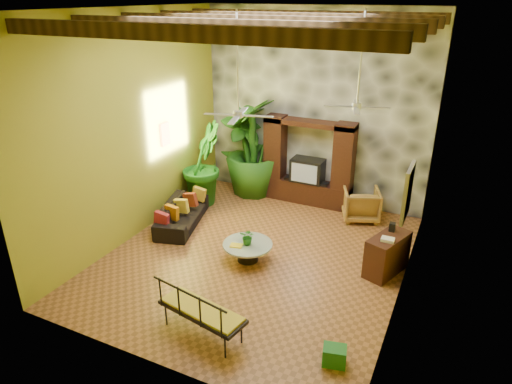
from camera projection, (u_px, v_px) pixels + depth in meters
The scene contains 23 objects.
ground at pixel (257, 256), 9.90m from camera, with size 7.00×7.00×0.00m, color brown.
ceiling at pixel (258, 8), 7.90m from camera, with size 6.00×7.00×0.02m, color silver.
back_wall at pixel (315, 108), 11.79m from camera, with size 6.00×0.02×5.00m, color #9D9B23.
left_wall at pixel (135, 128), 10.09m from camera, with size 0.02×7.00×5.00m, color #9D9B23.
right_wall at pixel (417, 170), 7.72m from camera, with size 0.02×7.00×5.00m, color #9D9B23.
stone_accent_wall at pixel (314, 109), 11.74m from camera, with size 5.98×0.10×4.98m, color #34363B.
ceiling_beams at pixel (258, 22), 7.99m from camera, with size 5.95×5.36×0.22m.
entertainment_center at pixel (308, 168), 12.11m from camera, with size 2.40×0.55×2.30m.
ceiling_fan_front at pixel (238, 103), 8.29m from camera, with size 1.28×1.28×1.86m.
ceiling_fan_back at pixel (358, 96), 8.90m from camera, with size 1.28×1.28×1.86m.
wall_art_mask at pixel (165, 134), 11.06m from camera, with size 0.06×0.32×0.55m, color orange.
wall_art_painting at pixel (408, 193), 7.32m from camera, with size 0.06×0.70×0.90m, color #275092.
sofa at pixel (182, 213), 11.15m from camera, with size 2.02×0.79×0.59m, color black.
wicker_armchair at pixel (361, 204), 11.39m from camera, with size 0.85×0.88×0.80m, color olive.
tall_plant_a at pixel (245, 150), 12.76m from camera, with size 1.26×0.86×2.40m, color #245F19.
tall_plant_b at pixel (203, 164), 12.05m from camera, with size 1.21×0.98×2.21m, color #195F19.
tall_plant_c at pixel (253, 147), 12.52m from camera, with size 1.53×1.53×2.72m, color #266119.
coffee_table at pixel (248, 250), 9.65m from camera, with size 1.06×1.06×0.40m.
centerpiece_plant at pixel (248, 237), 9.51m from camera, with size 0.32×0.27×0.35m, color #23671B.
yellow_tray at pixel (236, 246), 9.50m from camera, with size 0.25×0.18×0.03m, color yellow.
iron_bench at pixel (199, 310), 7.38m from camera, with size 1.61×0.84×0.57m.
side_console at pixel (387, 254), 9.17m from camera, with size 0.47×1.04×0.83m, color #341D10.
green_bin at pixel (334, 356), 6.97m from camera, with size 0.35×0.27×0.31m, color #1F7627.
Camera 1 is at (3.65, -7.69, 5.25)m, focal length 32.00 mm.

